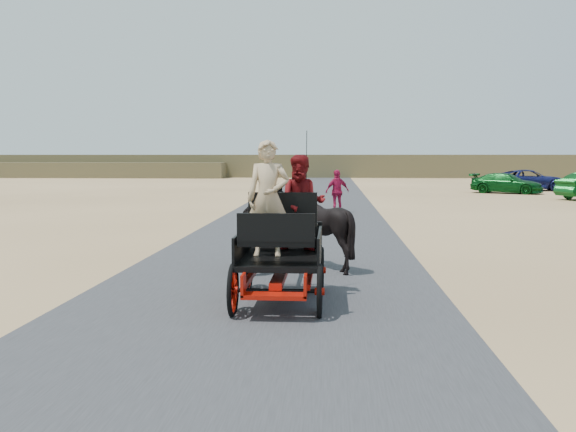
# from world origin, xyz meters

# --- Properties ---
(ground) EXTENTS (140.00, 140.00, 0.00)m
(ground) POSITION_xyz_m (0.00, 0.00, 0.00)
(ground) COLOR tan
(road) EXTENTS (6.00, 140.00, 0.01)m
(road) POSITION_xyz_m (0.00, 0.00, 0.01)
(road) COLOR #38383A
(road) RESTS_ON ground
(ridge_far) EXTENTS (140.00, 6.00, 2.40)m
(ridge_far) POSITION_xyz_m (0.00, 62.00, 1.20)
(ridge_far) COLOR brown
(ridge_far) RESTS_ON ground
(ridge_near) EXTENTS (40.00, 4.00, 1.60)m
(ridge_near) POSITION_xyz_m (-30.00, 58.00, 0.80)
(ridge_near) COLOR brown
(ridge_near) RESTS_ON ground
(carriage) EXTENTS (1.30, 2.40, 0.72)m
(carriage) POSITION_xyz_m (0.34, 2.03, 0.36)
(carriage) COLOR black
(carriage) RESTS_ON ground
(horse_left) EXTENTS (0.91, 2.01, 1.70)m
(horse_left) POSITION_xyz_m (-0.21, 5.03, 0.85)
(horse_left) COLOR black
(horse_left) RESTS_ON ground
(horse_right) EXTENTS (1.37, 1.54, 1.70)m
(horse_right) POSITION_xyz_m (0.89, 5.03, 0.85)
(horse_right) COLOR black
(horse_right) RESTS_ON ground
(driver_man) EXTENTS (0.66, 0.43, 1.80)m
(driver_man) POSITION_xyz_m (0.14, 2.08, 1.62)
(driver_man) COLOR tan
(driver_man) RESTS_ON carriage
(passenger_woman) EXTENTS (0.77, 0.60, 1.58)m
(passenger_woman) POSITION_xyz_m (0.64, 2.63, 1.51)
(passenger_woman) COLOR #660C0F
(passenger_woman) RESTS_ON carriage
(pedestrian) EXTENTS (1.09, 0.83, 1.73)m
(pedestrian) POSITION_xyz_m (1.32, 17.90, 0.86)
(pedestrian) COLOR #A1123C
(pedestrian) RESTS_ON ground
(car_c) EXTENTS (4.54, 3.55, 1.23)m
(car_c) POSITION_xyz_m (11.70, 32.03, 0.61)
(car_c) COLOR #0C4C19
(car_c) RESTS_ON ground
(car_d) EXTENTS (5.16, 2.85, 1.37)m
(car_d) POSITION_xyz_m (14.14, 35.53, 0.68)
(car_d) COLOR navy
(car_d) RESTS_ON ground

